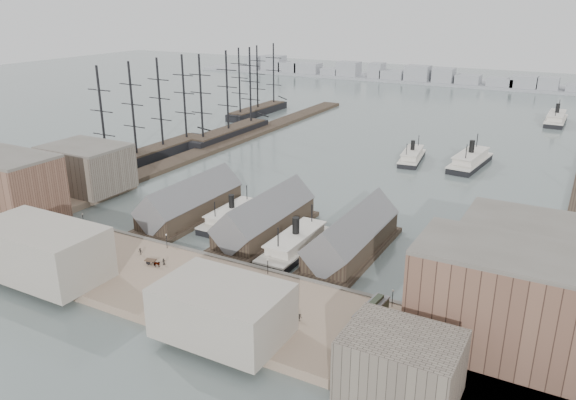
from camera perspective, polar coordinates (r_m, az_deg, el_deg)
The scene contains 40 objects.
ground at distance 144.70m, azimuth -5.76°, elevation -5.77°, with size 900.00×900.00×0.00m, color #54615F.
quay at distance 130.16m, azimuth -10.79°, elevation -8.64°, with size 180.00×30.00×2.00m, color #846D59.
seawall at distance 140.40m, azimuth -6.98°, elevation -6.14°, with size 180.00×1.20×2.30m, color #59544C.
west_wharf at distance 258.94m, azimuth -5.76°, elevation 5.99°, with size 10.00×220.00×1.60m, color #2D231C.
ferry_shed_west at distance 169.88m, azimuth -9.87°, elevation -0.31°, with size 14.00×42.00×12.60m.
ferry_shed_center at distance 155.79m, azimuth -2.33°, elevation -1.90°, with size 14.00×42.00×12.60m.
ferry_shed_east at distance 145.03m, azimuth 6.53°, elevation -3.73°, with size 14.00×42.00×12.60m.
warehouse_west_front at distance 180.83m, azimuth -26.82°, elevation 1.16°, with size 32.00×18.00×18.00m, color brown.
warehouse_west_back at distance 198.74m, azimuth -19.77°, elevation 3.08°, with size 26.00×20.00×14.00m, color #60564C.
warehouse_east_front at distance 107.91m, azimuth 20.69°, elevation -9.64°, with size 30.00×18.00×19.00m, color brown.
warehouse_east_back at distance 132.92m, azimuth 23.30°, elevation -5.30°, with size 28.00×20.00×15.00m, color #60564C.
street_bldg_center at distance 108.14m, azimuth -6.68°, elevation -11.06°, with size 24.00×16.00×10.00m, color gray.
street_bldg_west at distance 140.03m, azimuth -23.73°, elevation -4.76°, with size 30.00×16.00×12.00m, color gray.
street_bldg_east at distance 94.08m, azimuth 11.39°, elevation -16.22°, with size 18.00×14.00×11.00m, color #60564C.
lamp_post_far_w at distance 166.50m, azimuth -20.12°, elevation -1.67°, with size 0.44×0.44×3.92m.
lamp_post_near_w at distance 146.31m, azimuth -12.25°, elevation -3.82°, with size 0.44×0.44×3.92m.
lamp_post_near_e at distance 129.98m, azimuth -2.08°, elevation -6.47°, with size 0.44×0.44×3.92m.
lamp_post_far_e at distance 119.08m, azimuth 10.60°, elevation -9.45°, with size 0.44×0.44×3.92m.
far_shore at distance 451.44m, azimuth 19.09°, elevation 11.33°, with size 500.00×40.00×15.72m.
ferry_docked_west at distance 165.39m, azimuth -5.71°, elevation -1.60°, with size 7.68×25.61×9.14m.
ferry_docked_east at distance 145.67m, azimuth 0.80°, elevation -4.45°, with size 8.58×28.59×10.21m.
ferry_open_near at distance 233.03m, azimuth 12.48°, elevation 4.39°, with size 10.86×26.12×9.05m.
ferry_open_mid at distance 231.34m, azimuth 18.03°, elevation 3.88°, with size 12.25×31.81×11.09m.
ferry_open_far at distance 329.71m, azimuth 25.57°, elevation 7.47°, with size 9.57×31.33×11.17m.
sailing_ship_near at distance 236.64m, azimuth -13.79°, elevation 4.72°, with size 9.75×67.17×40.08m.
sailing_ship_mid at distance 268.10m, azimuth -6.05°, elevation 6.91°, with size 9.79×56.56×40.25m.
sailing_ship_far at distance 322.86m, azimuth -3.08°, elevation 9.17°, with size 9.26×51.47×38.09m.
tram at distance 112.87m, azimuth 8.44°, elevation -11.46°, with size 3.86×11.43×3.99m.
horse_cart_left at distance 149.97m, azimuth -18.79°, elevation -4.65°, with size 4.77×3.47×1.67m.
horse_cart_center at distance 138.10m, azimuth -13.38°, elevation -6.26°, with size 4.99×2.32×1.60m.
horse_cart_right at distance 115.98m, azimuth -3.19°, elevation -11.07°, with size 4.77×3.10×1.50m.
pedestrian_0 at distance 165.33m, azimuth -21.91°, elevation -2.74°, with size 0.64×0.47×1.76m, color black.
pedestrian_1 at distance 158.86m, azimuth -24.84°, elevation -4.09°, with size 0.81×0.63×1.67m, color black.
pedestrian_2 at distance 145.00m, azimuth -14.78°, elevation -5.07°, with size 1.10×0.63×1.71m, color black.
pedestrian_3 at distance 140.06m, azimuth -19.46°, elevation -6.51°, with size 0.96×0.40×1.64m, color black.
pedestrian_4 at distance 138.36m, azimuth -12.52°, elevation -6.13°, with size 0.80×0.52×1.64m, color black.
pedestrian_5 at distance 120.32m, azimuth -7.13°, elevation -9.94°, with size 0.61×0.45×1.69m, color black.
pedestrian_6 at distance 124.14m, azimuth -1.81°, elevation -8.75°, with size 0.88×0.69×1.81m, color black.
pedestrian_7 at distance 113.25m, azimuth 1.19°, elevation -11.86°, with size 1.02×0.59×1.58m, color black.
pedestrian_8 at distance 117.78m, azimuth 8.23°, elevation -10.67°, with size 1.06×0.44×1.81m, color black.
Camera 1 is at (75.22, -106.79, 62.24)m, focal length 35.00 mm.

